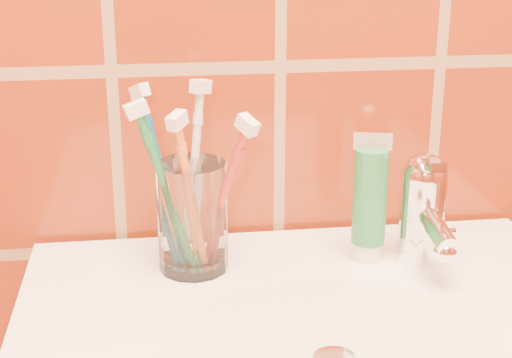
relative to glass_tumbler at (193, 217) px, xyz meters
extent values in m
cylinder|color=white|center=(0.00, 0.00, 0.00)|extent=(0.09, 0.09, 0.12)
cylinder|color=white|center=(0.19, 0.00, -0.05)|extent=(0.03, 0.03, 0.02)
cylinder|color=#196A31|center=(0.19, 0.00, 0.01)|extent=(0.04, 0.04, 0.10)
cube|color=beige|center=(0.19, 0.00, 0.07)|extent=(0.04, 0.00, 0.02)
cylinder|color=white|center=(0.24, -0.01, -0.01)|extent=(0.05, 0.05, 0.09)
sphere|color=white|center=(0.24, -0.01, 0.04)|extent=(0.05, 0.05, 0.05)
cylinder|color=white|center=(0.24, -0.05, 0.00)|extent=(0.02, 0.09, 0.03)
cube|color=white|center=(0.24, -0.02, 0.05)|extent=(0.02, 0.06, 0.01)
camera|label=1|loc=(-0.03, -0.75, 0.31)|focal=55.00mm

